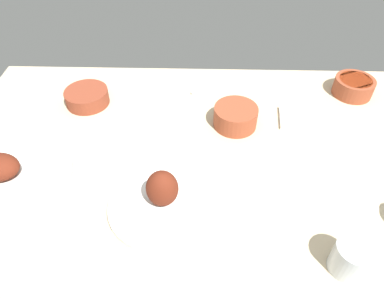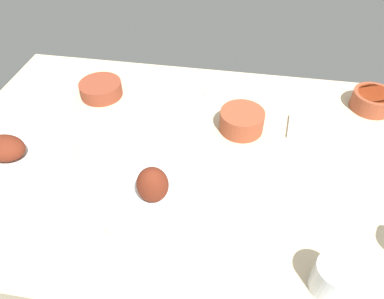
# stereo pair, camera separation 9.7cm
# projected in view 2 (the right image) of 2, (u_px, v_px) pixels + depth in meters

# --- Properties ---
(dining_table) EXTENTS (1.40, 0.90, 0.04)m
(dining_table) POSITION_uv_depth(u_px,v_px,m) (192.00, 160.00, 1.00)
(dining_table) COLOR #C6B28E
(dining_table) RESTS_ON ground
(plate_far_side) EXTENTS (0.29, 0.29, 0.08)m
(plate_far_side) POSITION_uv_depth(u_px,v_px,m) (16.00, 155.00, 0.96)
(plate_far_side) COLOR silver
(plate_far_side) RESTS_ON dining_table
(plate_near_viewer) EXTENTS (0.25, 0.25, 0.11)m
(plate_near_viewer) POSITION_uv_depth(u_px,v_px,m) (151.00, 196.00, 0.85)
(plate_near_viewer) COLOR silver
(plate_near_viewer) RESTS_ON dining_table
(bowl_cream) EXTENTS (0.14, 0.14, 0.05)m
(bowl_cream) POSITION_uv_depth(u_px,v_px,m) (101.00, 88.00, 1.17)
(bowl_cream) COLOR brown
(bowl_cream) RESTS_ON dining_table
(bowl_sauce) EXTENTS (0.13, 0.13, 0.06)m
(bowl_sauce) POSITION_uv_depth(u_px,v_px,m) (373.00, 100.00, 1.12)
(bowl_sauce) COLOR brown
(bowl_sauce) RESTS_ON dining_table
(bowl_onions) EXTENTS (0.13, 0.13, 0.06)m
(bowl_onions) POSITION_uv_depth(u_px,v_px,m) (242.00, 120.00, 1.04)
(bowl_onions) COLOR brown
(bowl_onions) RESTS_ON dining_table
(water_tumbler) EXTENTS (0.08, 0.08, 0.08)m
(water_tumbler) POSITION_uv_depth(u_px,v_px,m) (332.00, 278.00, 0.69)
(water_tumbler) COLOR silver
(water_tumbler) RESTS_ON dining_table
(folded_napkin) EXTENTS (0.17, 0.12, 0.01)m
(folded_napkin) POSITION_uv_depth(u_px,v_px,m) (315.00, 130.00, 1.05)
(folded_napkin) COLOR white
(folded_napkin) RESTS_ON dining_table
(fork_loose) EXTENTS (0.13, 0.12, 0.01)m
(fork_loose) POSITION_uv_depth(u_px,v_px,m) (224.00, 87.00, 1.22)
(fork_loose) COLOR silver
(fork_loose) RESTS_ON dining_table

